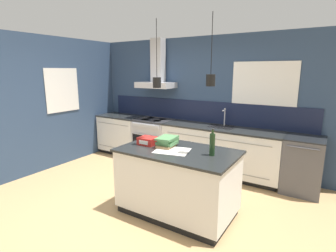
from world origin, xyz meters
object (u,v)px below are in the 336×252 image
(oven_range, at_px, (154,140))
(bottle_on_island, at_px, (212,144))
(red_supply_box, at_px, (148,141))
(book_stack, at_px, (167,142))
(dishwasher, at_px, (303,165))

(oven_range, xyz_separation_m, bottle_on_island, (2.02, -1.61, 0.60))
(oven_range, relative_size, bottle_on_island, 2.67)
(red_supply_box, bearing_deg, book_stack, 9.62)
(dishwasher, xyz_separation_m, red_supply_box, (-1.87, -1.64, 0.51))
(bottle_on_island, height_order, book_stack, bottle_on_island)
(dishwasher, relative_size, book_stack, 2.64)
(dishwasher, bearing_deg, bottle_on_island, -119.35)
(book_stack, bearing_deg, oven_range, 130.27)
(dishwasher, xyz_separation_m, bottle_on_island, (-0.91, -1.61, 0.60))
(dishwasher, relative_size, red_supply_box, 3.66)
(dishwasher, xyz_separation_m, book_stack, (-1.58, -1.59, 0.53))
(oven_range, relative_size, book_stack, 2.64)
(book_stack, relative_size, red_supply_box, 1.39)
(oven_range, bearing_deg, dishwasher, 0.08)
(dishwasher, distance_m, bottle_on_island, 1.95)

